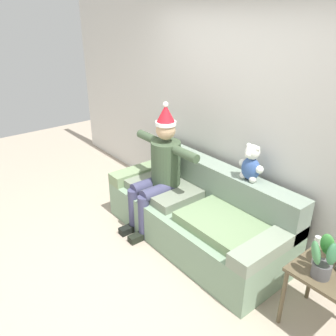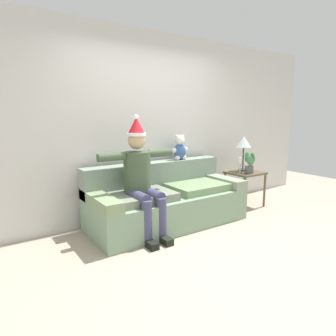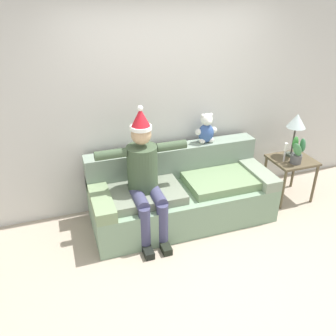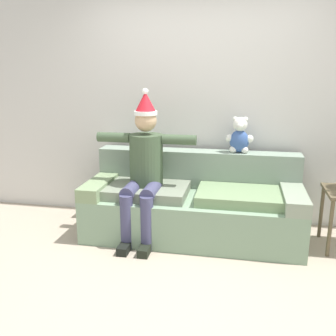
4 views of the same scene
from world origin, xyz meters
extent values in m
plane|color=#B1A08C|center=(0.00, 0.00, 0.00)|extent=(10.00, 10.00, 0.00)
cube|color=silver|center=(0.00, 1.55, 1.35)|extent=(7.00, 0.10, 2.70)
cube|color=gray|center=(0.00, 0.97, 0.22)|extent=(2.18, 0.91, 0.44)
cube|color=gray|center=(0.00, 1.30, 0.64)|extent=(2.18, 0.24, 0.40)
cube|color=gray|center=(-0.98, 0.97, 0.51)|extent=(0.22, 0.91, 0.13)
cube|color=gray|center=(0.98, 0.97, 0.51)|extent=(0.22, 0.91, 0.13)
cube|color=gray|center=(-0.49, 0.92, 0.49)|extent=(0.87, 0.64, 0.10)
cube|color=gray|center=(0.49, 0.92, 0.49)|extent=(0.87, 0.64, 0.10)
cylinder|color=#405339|center=(-0.49, 0.95, 0.80)|extent=(0.34, 0.34, 0.52)
sphere|color=tan|center=(-0.49, 0.95, 1.20)|extent=(0.22, 0.22, 0.22)
cylinder|color=white|center=(-0.49, 0.95, 1.28)|extent=(0.23, 0.23, 0.04)
cone|color=red|center=(-0.49, 0.95, 1.39)|extent=(0.21, 0.21, 0.20)
sphere|color=white|center=(-0.49, 0.95, 1.49)|extent=(0.06, 0.06, 0.06)
cylinder|color=#414264|center=(-0.59, 0.75, 0.54)|extent=(0.14, 0.40, 0.14)
cylinder|color=#414264|center=(-0.59, 0.55, 0.27)|extent=(0.13, 0.13, 0.54)
cube|color=black|center=(-0.59, 0.47, 0.04)|extent=(0.10, 0.24, 0.08)
cylinder|color=#414264|center=(-0.39, 0.75, 0.54)|extent=(0.14, 0.40, 0.14)
cylinder|color=#414264|center=(-0.39, 0.55, 0.27)|extent=(0.13, 0.13, 0.54)
cube|color=black|center=(-0.39, 0.47, 0.04)|extent=(0.10, 0.24, 0.08)
cylinder|color=#405339|center=(-0.83, 0.95, 1.02)|extent=(0.34, 0.10, 0.10)
cylinder|color=#405339|center=(-0.15, 0.95, 1.02)|extent=(0.34, 0.10, 0.10)
ellipsoid|color=#375696|center=(0.44, 1.30, 0.96)|extent=(0.20, 0.16, 0.24)
sphere|color=silver|center=(0.44, 1.30, 1.14)|extent=(0.15, 0.15, 0.15)
sphere|color=silver|center=(0.44, 1.24, 1.13)|extent=(0.07, 0.07, 0.07)
sphere|color=silver|center=(0.38, 1.30, 1.19)|extent=(0.05, 0.05, 0.05)
sphere|color=silver|center=(0.49, 1.30, 1.19)|extent=(0.05, 0.05, 0.05)
sphere|color=silver|center=(0.33, 1.30, 0.99)|extent=(0.08, 0.08, 0.08)
sphere|color=silver|center=(0.38, 1.27, 0.87)|extent=(0.08, 0.08, 0.08)
sphere|color=silver|center=(0.54, 1.30, 0.99)|extent=(0.08, 0.08, 0.08)
sphere|color=silver|center=(0.50, 1.27, 0.87)|extent=(0.08, 0.08, 0.08)
cylinder|color=brown|center=(1.30, 0.75, 0.28)|extent=(0.04, 0.04, 0.55)
cylinder|color=brown|center=(1.30, 1.18, 0.28)|extent=(0.04, 0.04, 0.55)
camera|label=1|loc=(2.35, -1.30, 2.41)|focal=36.78mm
camera|label=2|loc=(-2.23, -2.31, 1.51)|focal=31.77mm
camera|label=3|loc=(-1.33, -2.41, 2.59)|focal=37.50mm
camera|label=4|loc=(0.47, -2.74, 1.70)|focal=40.88mm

